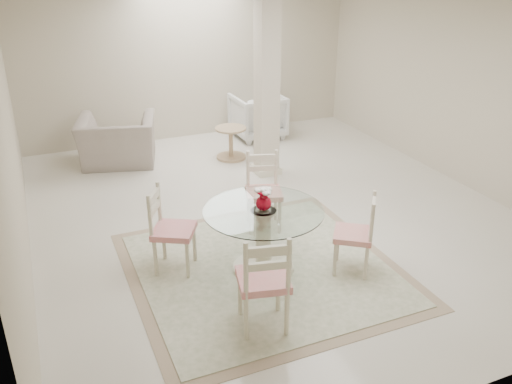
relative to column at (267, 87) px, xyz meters
name	(u,v)px	position (x,y,z in m)	size (l,w,h in m)	color
ground	(272,212)	(-0.50, -1.30, -1.35)	(7.00, 7.00, 0.00)	silver
room_shell	(273,73)	(-0.50, -1.30, 0.51)	(6.02, 7.02, 2.71)	beige
column	(267,87)	(0.00, 0.00, 0.00)	(0.30, 0.30, 2.70)	beige
area_rug	(263,269)	(-1.17, -2.54, -1.34)	(2.82, 2.82, 0.02)	tan
dining_table	(263,240)	(-1.17, -2.54, -0.98)	(1.26, 1.26, 0.73)	beige
red_vase	(264,199)	(-1.17, -2.54, -0.50)	(0.19, 0.18, 0.25)	#9D0417
dining_chair_east	(360,229)	(-0.25, -2.96, -0.83)	(0.55, 0.55, 0.99)	beige
dining_chair_north	(263,185)	(-0.76, -1.60, -0.79)	(0.53, 0.53, 1.06)	beige
dining_chair_west	(167,224)	(-2.09, -2.12, -0.80)	(0.57, 0.57, 1.05)	beige
dining_chair_south	(264,276)	(-1.57, -3.48, -0.76)	(0.54, 0.54, 1.12)	beige
recliner_taupe	(118,141)	(-2.03, 1.28, -0.97)	(1.18, 1.03, 0.77)	gray
armchair_white	(258,116)	(0.55, 1.63, -0.95)	(0.85, 0.88, 0.80)	white
side_table	(231,144)	(-0.29, 0.79, -1.11)	(0.51, 0.51, 0.53)	tan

